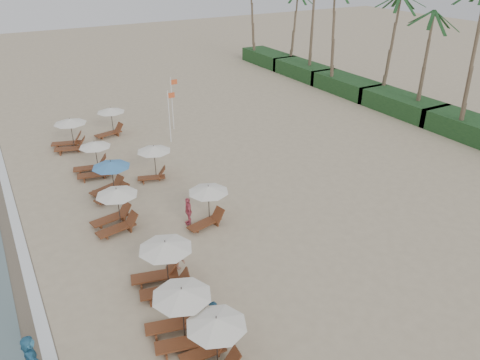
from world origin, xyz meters
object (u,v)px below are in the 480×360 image
beachgoer_mid_b (177,255)px  lounger_station_5 (92,161)px  beachgoer_mid_a (212,320)px  inland_station_2 (109,120)px  waterline_walker (31,355)px  lounger_station_3 (114,210)px  inland_station_1 (153,158)px  lounger_station_4 (109,180)px  lounger_station_1 (178,315)px  inland_station_0 (207,203)px  lounger_station_2 (161,267)px  flag_pole_near (170,114)px  lounger_station_6 (68,135)px  beachgoer_far_a (188,211)px  lounger_station_0 (212,341)px

beachgoer_mid_b → lounger_station_5: bearing=-14.1°
beachgoer_mid_a → beachgoer_mid_b: beachgoer_mid_a is taller
inland_station_2 → waterline_walker: inland_station_2 is taller
lounger_station_3 → inland_station_1: 6.06m
lounger_station_4 → lounger_station_1: bearing=-94.0°
lounger_station_3 → inland_station_0: bearing=-26.0°
lounger_station_2 → beachgoer_mid_a: bearing=-80.3°
lounger_station_5 → beachgoer_mid_b: 12.18m
inland_station_1 → flag_pole_near: (3.41, 5.42, 0.83)m
inland_station_0 → beachgoer_mid_a: inland_station_0 is taller
lounger_station_3 → beachgoer_mid_a: bearing=-83.9°
lounger_station_6 → inland_station_0: (4.33, -14.66, 0.24)m
lounger_station_2 → flag_pole_near: bearing=66.6°
lounger_station_6 → inland_station_0: bearing=-73.5°
waterline_walker → beachgoer_far_a: bearing=-61.3°
inland_station_1 → inland_station_2: bearing=92.0°
beachgoer_mid_a → beachgoer_far_a: bearing=-122.4°
inland_station_2 → waterline_walker: bearing=-112.3°
inland_station_1 → lounger_station_2: bearing=-108.4°
lounger_station_0 → flag_pole_near: bearing=71.7°
lounger_station_3 → inland_station_2: (3.61, 13.75, 0.22)m
lounger_station_1 → inland_station_2: 23.17m
lounger_station_4 → lounger_station_5: lounger_station_5 is taller
beachgoer_mid_a → flag_pole_near: 20.75m
lounger_station_5 → lounger_station_6: lounger_station_6 is taller
inland_station_0 → lounger_station_1: bearing=-123.7°
beachgoer_mid_a → lounger_station_3: bearing=-98.6°
lounger_station_2 → lounger_station_3: bearing=93.8°
lounger_station_5 → beachgoer_mid_a: (0.43, -16.85, -0.16)m
lounger_station_2 → lounger_station_0: bearing=-89.9°
inland_station_0 → beachgoer_far_a: (-0.86, 0.56, -0.55)m
lounger_station_1 → inland_station_2: size_ratio=0.93×
lounger_station_2 → lounger_station_3: size_ratio=1.03×
lounger_station_1 → inland_station_0: (4.62, 6.92, 0.17)m
waterline_walker → lounger_station_4: bearing=-34.4°
lounger_station_6 → inland_station_2: 3.69m
beachgoer_mid_b → lounger_station_3: bearing=-1.4°
lounger_station_1 → lounger_station_5: (0.75, 16.26, -0.18)m
beachgoer_mid_a → beachgoer_far_a: (2.58, 8.07, -0.03)m
inland_station_0 → flag_pole_near: (2.86, 12.21, 0.94)m
lounger_station_2 → lounger_station_5: 13.14m
lounger_station_6 → beachgoer_far_a: lounger_station_6 is taller
lounger_station_4 → inland_station_1: 3.33m
lounger_station_6 → beachgoer_mid_a: (0.89, -22.18, -0.27)m
inland_station_0 → inland_station_2: bearing=93.1°
lounger_station_6 → lounger_station_4: bearing=-86.1°
inland_station_0 → lounger_station_6: bearing=106.5°
lounger_station_1 → lounger_station_5: bearing=87.4°
lounger_station_4 → beachgoer_far_a: 6.01m
inland_station_0 → flag_pole_near: size_ratio=0.67×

